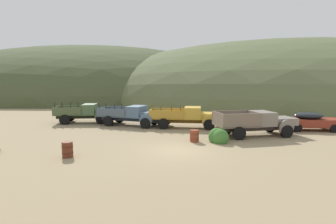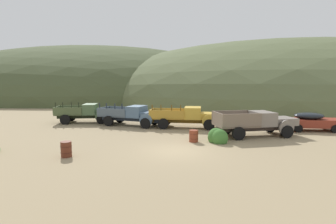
# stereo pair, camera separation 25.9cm
# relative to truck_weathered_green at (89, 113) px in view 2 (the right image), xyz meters

# --- Properties ---
(ground_plane) EXTENTS (300.00, 300.00, 0.00)m
(ground_plane) POSITION_rel_truck_weathered_green_xyz_m (9.41, -10.12, -1.00)
(ground_plane) COLOR #998460
(hill_distant) EXTENTS (96.12, 76.96, 26.89)m
(hill_distant) POSITION_rel_truck_weathered_green_xyz_m (-17.63, 50.10, -1.00)
(hill_distant) COLOR #424C2D
(hill_distant) RESTS_ON ground
(hill_far_right) EXTENTS (102.33, 83.39, 27.32)m
(hill_far_right) POSITION_rel_truck_weathered_green_xyz_m (33.73, 45.21, -1.00)
(hill_far_right) COLOR #56603D
(hill_far_right) RESTS_ON ground
(truck_weathered_green) EXTENTS (5.94, 3.26, 2.16)m
(truck_weathered_green) POSITION_rel_truck_weathered_green_xyz_m (0.00, 0.00, 0.00)
(truck_weathered_green) COLOR #232B1B
(truck_weathered_green) RESTS_ON ground
(truck_chalk_blue) EXTENTS (6.53, 3.60, 2.16)m
(truck_chalk_blue) POSITION_rel_truck_weathered_green_xyz_m (5.11, -1.49, 0.00)
(truck_chalk_blue) COLOR #262D39
(truck_chalk_blue) RESTS_ON ground
(truck_faded_yellow) EXTENTS (6.60, 2.51, 2.16)m
(truck_faded_yellow) POSITION_rel_truck_weathered_green_xyz_m (10.36, -2.14, 0.00)
(truck_faded_yellow) COLOR brown
(truck_faded_yellow) RESTS_ON ground
(truck_primer_gray) EXTENTS (6.62, 3.81, 1.91)m
(truck_primer_gray) POSITION_rel_truck_weathered_green_xyz_m (15.69, -5.12, 0.02)
(truck_primer_gray) COLOR #3D322D
(truck_primer_gray) RESTS_ON ground
(car_rust_red) EXTENTS (5.00, 2.15, 1.57)m
(car_rust_red) POSITION_rel_truck_weathered_green_xyz_m (20.80, -2.58, -0.18)
(car_rust_red) COLOR maroon
(car_rust_red) RESTS_ON ground
(oil_drum_spare) EXTENTS (0.67, 0.67, 0.83)m
(oil_drum_spare) POSITION_rel_truck_weathered_green_xyz_m (10.52, -7.61, -0.58)
(oil_drum_spare) COLOR brown
(oil_drum_spare) RESTS_ON ground
(oil_drum_by_truck) EXTENTS (0.64, 0.64, 0.88)m
(oil_drum_by_truck) POSITION_rel_truck_weathered_green_xyz_m (3.30, -11.92, -0.56)
(oil_drum_by_truck) COLOR #5B2819
(oil_drum_by_truck) RESTS_ON ground
(bush_between_trucks) EXTENTS (1.38, 1.36, 1.29)m
(bush_between_trucks) POSITION_rel_truck_weathered_green_xyz_m (12.20, -7.67, -0.65)
(bush_between_trucks) COLOR #3D702D
(bush_between_trucks) RESTS_ON ground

